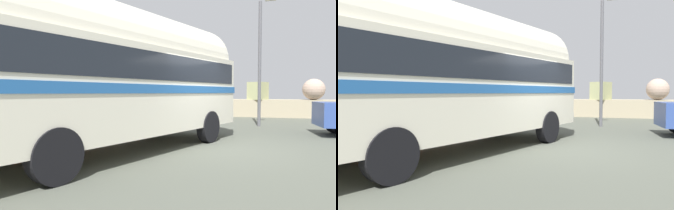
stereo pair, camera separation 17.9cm
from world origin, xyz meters
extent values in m
cube|color=#505449|center=(0.00, 0.00, 0.01)|extent=(32.00, 26.00, 0.02)
cube|color=tan|center=(0.00, 11.80, 0.55)|extent=(31.36, 1.80, 1.10)
cube|color=tan|center=(-13.00, 11.49, 1.57)|extent=(1.10, 1.18, 0.93)
cube|color=tan|center=(-9.59, 12.25, 1.51)|extent=(0.92, 0.81, 0.82)
cube|color=#A6B177|center=(-7.41, 12.32, 1.57)|extent=(1.14, 1.19, 0.95)
cube|color=tan|center=(-4.19, 12.08, 1.73)|extent=(1.60, 1.66, 1.27)
sphere|color=#ACAF8A|center=(-1.97, 11.45, 1.50)|extent=(0.79, 0.79, 0.79)
cube|color=tan|center=(1.14, 11.38, 1.65)|extent=(1.33, 1.40, 1.09)
sphere|color=tan|center=(4.32, 11.27, 1.73)|extent=(1.26, 1.26, 1.26)
cylinder|color=black|center=(-2.51, 1.69, 0.50)|extent=(0.60, 1.00, 0.96)
cylinder|color=black|center=(-0.44, 0.92, 0.50)|extent=(0.60, 1.00, 0.96)
cylinder|color=black|center=(-2.26, -3.96, 0.50)|extent=(0.60, 1.00, 0.96)
cube|color=silver|center=(-2.38, -1.14, 1.57)|extent=(5.18, 8.71, 2.10)
cylinder|color=silver|center=(-2.38, -1.14, 2.62)|extent=(4.88, 8.32, 2.20)
cube|color=#22599D|center=(-2.38, -1.14, 1.63)|extent=(5.26, 8.80, 0.20)
cube|color=black|center=(-2.38, -1.14, 2.15)|extent=(5.10, 8.41, 0.64)
cube|color=silver|center=(-0.89, 2.87, 0.70)|extent=(2.19, 0.95, 0.28)
cylinder|color=black|center=(-8.06, 0.87, 0.50)|extent=(0.49, 1.00, 0.96)
cylinder|color=black|center=(-5.91, 0.37, 0.50)|extent=(0.49, 1.00, 0.96)
cube|color=silver|center=(-6.61, 2.24, 0.70)|extent=(2.26, 0.67, 0.28)
cylinder|color=#5B5B60|center=(1.13, 5.93, 2.80)|extent=(0.14, 0.14, 5.61)
camera|label=1|loc=(0.86, -8.13, 1.54)|focal=31.91mm
camera|label=2|loc=(1.03, -8.07, 1.54)|focal=31.91mm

